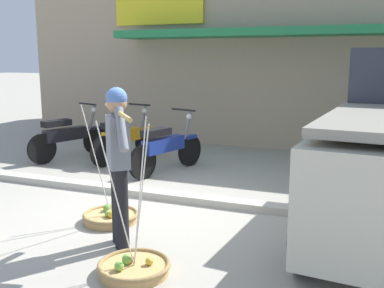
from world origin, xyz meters
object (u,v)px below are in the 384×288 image
(fruit_basket_left_side, at_px, (134,267))
(fruit_basket_right_side, at_px, (111,216))
(motorcycle_second_in_row, at_px, (124,138))
(fruit_vendor, at_px, (118,156))
(motorcycle_nearest_shop, at_px, (68,137))
(motorcycle_third_in_row, at_px, (166,147))

(fruit_basket_left_side, relative_size, fruit_basket_right_side, 1.00)
(fruit_basket_left_side, bearing_deg, fruit_basket_right_side, 130.20)
(fruit_basket_left_side, height_order, motorcycle_second_in_row, fruit_basket_left_side)
(fruit_vendor, distance_m, fruit_basket_left_side, 1.15)
(fruit_basket_right_side, relative_size, motorcycle_second_in_row, 0.81)
(motorcycle_nearest_shop, relative_size, motorcycle_second_in_row, 0.97)
(fruit_vendor, height_order, motorcycle_third_in_row, fruit_vendor)
(fruit_basket_left_side, bearing_deg, fruit_vendor, 130.09)
(fruit_basket_left_side, distance_m, motorcycle_nearest_shop, 5.25)
(motorcycle_third_in_row, bearing_deg, fruit_vendor, -74.24)
(fruit_basket_left_side, relative_size, motorcycle_second_in_row, 0.81)
(fruit_vendor, xyz_separation_m, motorcycle_third_in_row, (-0.85, 3.01, -0.52))
(motorcycle_second_in_row, distance_m, motorcycle_third_in_row, 1.25)
(fruit_basket_right_side, relative_size, motorcycle_third_in_row, 0.82)
(motorcycle_second_in_row, relative_size, motorcycle_third_in_row, 1.02)
(fruit_vendor, distance_m, fruit_basket_right_side, 1.15)
(fruit_vendor, distance_m, motorcycle_third_in_row, 3.17)
(motorcycle_nearest_shop, bearing_deg, motorcycle_second_in_row, 12.72)
(fruit_basket_left_side, height_order, motorcycle_nearest_shop, fruit_basket_left_side)
(motorcycle_nearest_shop, xyz_separation_m, motorcycle_third_in_row, (2.26, -0.27, 0.00))
(fruit_vendor, bearing_deg, fruit_basket_left_side, -49.91)
(fruit_vendor, bearing_deg, fruit_basket_right_side, 130.30)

